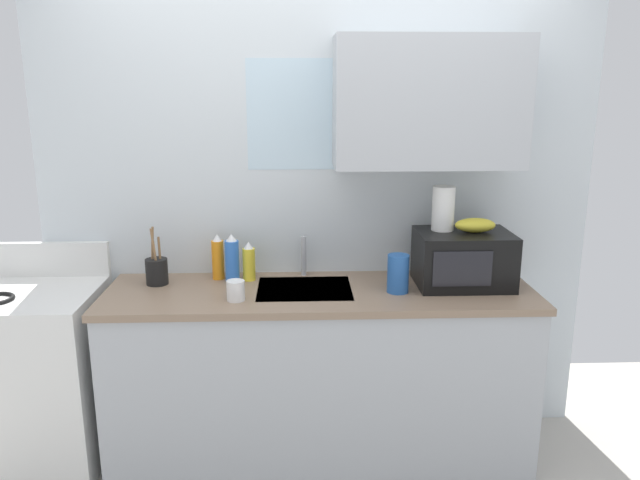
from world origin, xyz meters
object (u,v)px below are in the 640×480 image
stove_range (41,377)px  mug_white (236,291)px  dish_soap_bottle_orange (218,258)px  paper_towel_roll (443,208)px  banana_bunch (475,225)px  cereal_canister (398,274)px  dish_soap_bottle_blue (232,259)px  utensil_crock (157,270)px  microwave (463,259)px  dish_soap_bottle_yellow (249,262)px

stove_range → mug_white: stove_range is taller
dish_soap_bottle_orange → paper_towel_roll: bearing=-4.9°
banana_bunch → paper_towel_roll: (-0.15, 0.05, 0.08)m
cereal_canister → mug_white: size_ratio=1.95×
banana_bunch → dish_soap_bottle_blue: 1.22m
dish_soap_bottle_orange → utensil_crock: (-0.30, -0.08, -0.04)m
stove_range → cereal_canister: cereal_canister is taller
mug_white → dish_soap_bottle_orange: bearing=109.7°
stove_range → microwave: microwave is taller
mug_white → utensil_crock: size_ratio=0.32×
paper_towel_roll → dish_soap_bottle_orange: 1.17m
dish_soap_bottle_yellow → utensil_crock: utensil_crock is taller
banana_bunch → mug_white: bearing=-170.7°
stove_range → paper_towel_roll: (2.01, 0.10, 0.82)m
dish_soap_bottle_yellow → mug_white: size_ratio=2.12×
paper_towel_roll → stove_range: bearing=-177.2°
stove_range → mug_white: 1.12m
dish_soap_bottle_yellow → microwave: bearing=-6.4°
stove_range → dish_soap_bottle_orange: bearing=12.4°
dish_soap_bottle_blue → cereal_canister: size_ratio=1.33×
stove_range → cereal_canister: (1.77, -0.05, 0.53)m
dish_soap_bottle_blue → mug_white: (0.04, -0.29, -0.07)m
banana_bunch → dish_soap_bottle_orange: size_ratio=0.85×
cereal_canister → mug_white: 0.78m
dish_soap_bottle_yellow → mug_white: bearing=-97.4°
utensil_crock → stove_range: bearing=-168.7°
cereal_canister → utensil_crock: (-1.19, 0.17, -0.02)m
dish_soap_bottle_yellow → utensil_crock: (-0.46, -0.05, -0.02)m
cereal_canister → utensil_crock: bearing=171.9°
utensil_crock → cereal_canister: bearing=-8.1°
dish_soap_bottle_blue → utensil_crock: utensil_crock is taller
stove_range → paper_towel_roll: size_ratio=4.91×
dish_soap_bottle_yellow → stove_range: bearing=-170.9°
stove_range → microwave: size_ratio=2.35×
dish_soap_bottle_yellow → dish_soap_bottle_blue: bearing=-170.0°
utensil_crock → mug_white: bearing=-31.9°
cereal_canister → stove_range: bearing=178.3°
dish_soap_bottle_yellow → dish_soap_bottle_blue: dish_soap_bottle_blue is taller
dish_soap_bottle_blue → dish_soap_bottle_orange: size_ratio=1.04×
stove_range → cereal_canister: size_ratio=5.83×
paper_towel_roll → mug_white: paper_towel_roll is taller
stove_range → dish_soap_bottle_yellow: size_ratio=5.36×
dish_soap_bottle_blue → mug_white: bearing=-81.6°
microwave → cereal_canister: bearing=-163.8°
dish_soap_bottle_orange → utensil_crock: size_ratio=0.79×
paper_towel_roll → utensil_crock: bearing=179.2°
dish_soap_bottle_blue → paper_towel_roll: bearing=-2.9°
paper_towel_roll → dish_soap_bottle_orange: (-1.13, 0.10, -0.27)m
dish_soap_bottle_blue → dish_soap_bottle_orange: (-0.08, 0.04, -0.00)m
paper_towel_roll → banana_bunch: bearing=-18.4°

